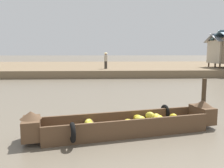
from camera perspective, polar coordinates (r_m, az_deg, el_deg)
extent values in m
plane|color=#665B4C|center=(11.62, 0.50, -4.06)|extent=(300.00, 300.00, 0.00)
cube|color=#756047|center=(30.96, -1.74, 4.03)|extent=(160.00, 20.00, 0.71)
cube|color=brown|center=(7.11, 3.25, -11.32)|extent=(4.91, 2.04, 0.12)
cube|color=brown|center=(7.45, 2.09, -8.24)|extent=(4.70, 1.13, 0.42)
cube|color=brown|center=(6.60, 4.62, -10.39)|extent=(4.70, 1.13, 0.42)
cube|color=brown|center=(8.22, 21.01, -6.84)|extent=(0.64, 0.95, 0.53)
cone|color=brown|center=(8.14, 21.14, -4.36)|extent=(0.67, 0.67, 0.20)
cube|color=brown|center=(6.67, -18.97, -10.11)|extent=(0.64, 0.95, 0.53)
cone|color=brown|center=(6.57, -19.11, -7.10)|extent=(0.67, 0.67, 0.20)
cube|color=brown|center=(6.77, -5.08, -9.75)|extent=(0.40, 0.94, 0.05)
torus|color=black|center=(8.16, 12.72, -6.69)|extent=(0.23, 0.53, 0.52)
torus|color=black|center=(6.13, -9.53, -11.52)|extent=(0.23, 0.53, 0.52)
ellipsoid|color=gold|center=(7.30, 6.74, -8.38)|extent=(0.37, 0.32, 0.19)
ellipsoid|color=yellow|center=(6.57, -2.65, -10.31)|extent=(0.34, 0.22, 0.18)
ellipsoid|color=yellow|center=(7.62, 14.66, -7.77)|extent=(0.27, 0.23, 0.22)
ellipsoid|color=gold|center=(6.93, -5.75, -9.30)|extent=(0.31, 0.38, 0.22)
ellipsoid|color=yellow|center=(6.89, 3.97, -9.23)|extent=(0.36, 0.34, 0.19)
ellipsoid|color=yellow|center=(7.36, 6.29, -8.23)|extent=(0.37, 0.37, 0.21)
ellipsoid|color=gold|center=(7.42, 10.61, -7.98)|extent=(0.39, 0.39, 0.25)
ellipsoid|color=yellow|center=(7.50, 9.22, -7.70)|extent=(0.38, 0.36, 0.27)
ellipsoid|color=yellow|center=(7.25, 11.19, -8.30)|extent=(0.41, 0.38, 0.24)
ellipsoid|color=yellow|center=(7.46, 10.09, -8.05)|extent=(0.40, 0.40, 0.18)
ellipsoid|color=yellow|center=(6.64, -5.42, -10.06)|extent=(0.39, 0.38, 0.23)
cylinder|color=#4C3826|center=(27.98, 23.72, 4.25)|extent=(0.16, 0.16, 0.53)
cylinder|color=#4C3826|center=(26.67, 24.67, 3.99)|extent=(0.16, 0.16, 0.47)
cylinder|color=#4C3826|center=(28.89, 22.39, 4.35)|extent=(0.16, 0.16, 0.47)
cylinder|color=#332D28|center=(23.55, -1.52, 4.63)|extent=(0.28, 0.28, 0.75)
cylinder|color=#B7AD99|center=(23.52, -1.53, 6.27)|extent=(0.34, 0.34, 0.60)
sphere|color=#9E7556|center=(23.51, -1.53, 7.29)|extent=(0.22, 0.22, 0.22)
cone|color=tan|center=(23.51, -1.53, 7.58)|extent=(0.44, 0.44, 0.14)
cylinder|color=#423323|center=(8.26, 21.28, -4.04)|extent=(0.14, 0.14, 1.53)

